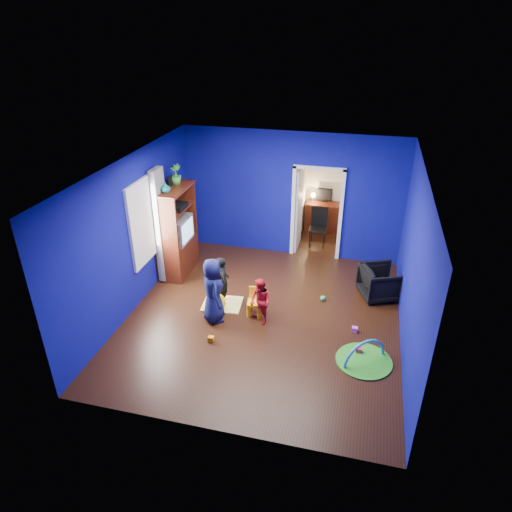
% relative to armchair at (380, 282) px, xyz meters
% --- Properties ---
extents(floor, '(5.00, 5.50, 0.01)m').
position_rel_armchair_xyz_m(floor, '(-2.10, -1.27, -0.33)').
color(floor, black).
rests_on(floor, ground).
extents(ceiling, '(5.00, 5.50, 0.01)m').
position_rel_armchair_xyz_m(ceiling, '(-2.10, -1.27, 2.57)').
color(ceiling, white).
rests_on(ceiling, wall_back).
extents(wall_back, '(5.00, 0.02, 2.90)m').
position_rel_armchair_xyz_m(wall_back, '(-2.10, 1.48, 1.12)').
color(wall_back, '#0A0B76').
rests_on(wall_back, floor).
extents(wall_front, '(5.00, 0.02, 2.90)m').
position_rel_armchair_xyz_m(wall_front, '(-2.10, -4.02, 1.12)').
color(wall_front, '#0A0B76').
rests_on(wall_front, floor).
extents(wall_left, '(0.02, 5.50, 2.90)m').
position_rel_armchair_xyz_m(wall_left, '(-4.60, -1.27, 1.12)').
color(wall_left, '#0A0B76').
rests_on(wall_left, floor).
extents(wall_right, '(0.02, 5.50, 2.90)m').
position_rel_armchair_xyz_m(wall_right, '(0.40, -1.27, 1.12)').
color(wall_right, '#0A0B76').
rests_on(wall_right, floor).
extents(alcove, '(1.00, 1.75, 2.50)m').
position_rel_armchair_xyz_m(alcove, '(-1.50, 2.36, 0.92)').
color(alcove, silver).
rests_on(alcove, floor).
extents(armchair, '(0.95, 0.94, 0.66)m').
position_rel_armchair_xyz_m(armchair, '(0.00, 0.00, 0.00)').
color(armchair, black).
rests_on(armchair, floor).
extents(child_black, '(0.39, 0.44, 1.00)m').
position_rel_armchair_xyz_m(child_black, '(-2.98, -0.96, 0.17)').
color(child_black, black).
rests_on(child_black, floor).
extents(child_navy, '(0.64, 0.73, 1.26)m').
position_rel_armchair_xyz_m(child_navy, '(-2.98, -1.55, 0.30)').
color(child_navy, '#0D1333').
rests_on(child_navy, floor).
extents(toddler_red, '(0.55, 0.54, 0.90)m').
position_rel_armchair_xyz_m(toddler_red, '(-2.12, -1.43, 0.12)').
color(toddler_red, '#B61B13').
rests_on(toddler_red, floor).
extents(vase, '(0.24, 0.24, 0.20)m').
position_rel_armchair_xyz_m(vase, '(-4.32, -0.30, 1.73)').
color(vase, '#0C5167').
rests_on(vase, tv_armoire).
extents(potted_plant, '(0.26, 0.26, 0.42)m').
position_rel_armchair_xyz_m(potted_plant, '(-4.32, 0.22, 1.84)').
color(potted_plant, '#358E33').
rests_on(potted_plant, tv_armoire).
extents(tv_armoire, '(0.58, 1.14, 1.96)m').
position_rel_armchair_xyz_m(tv_armoire, '(-4.32, -0.00, 0.65)').
color(tv_armoire, '#40120A').
rests_on(tv_armoire, floor).
extents(crt_tv, '(0.46, 0.70, 0.54)m').
position_rel_armchair_xyz_m(crt_tv, '(-4.28, -0.00, 0.69)').
color(crt_tv, silver).
rests_on(crt_tv, tv_armoire).
extents(yellow_blanket, '(0.80, 0.67, 0.03)m').
position_rel_armchair_xyz_m(yellow_blanket, '(-2.98, -1.06, -0.32)').
color(yellow_blanket, '#F2E07A').
rests_on(yellow_blanket, floor).
extents(hopper_ball, '(0.39, 0.39, 0.39)m').
position_rel_armchair_xyz_m(hopper_ball, '(-3.03, -1.30, -0.14)').
color(hopper_ball, yellow).
rests_on(hopper_ball, floor).
extents(kid_chair, '(0.32, 0.32, 0.50)m').
position_rel_armchair_xyz_m(kid_chair, '(-2.27, -1.23, -0.08)').
color(kid_chair, yellow).
rests_on(kid_chair, floor).
extents(play_mat, '(0.93, 0.93, 0.02)m').
position_rel_armchair_xyz_m(play_mat, '(-0.20, -2.08, -0.32)').
color(play_mat, '#3C9421').
rests_on(play_mat, floor).
extents(toy_arch, '(0.67, 0.57, 0.83)m').
position_rel_armchair_xyz_m(toy_arch, '(-0.20, -2.08, -0.31)').
color(toy_arch, '#3F8CD8').
rests_on(toy_arch, floor).
extents(window_left, '(0.03, 0.95, 1.55)m').
position_rel_armchair_xyz_m(window_left, '(-4.58, -0.92, 1.22)').
color(window_left, white).
rests_on(window_left, wall_left).
extents(curtain, '(0.14, 0.42, 2.40)m').
position_rel_armchair_xyz_m(curtain, '(-4.47, -0.37, 0.92)').
color(curtain, slate).
rests_on(curtain, floor).
extents(doorway, '(1.16, 0.10, 2.10)m').
position_rel_armchair_xyz_m(doorway, '(-1.50, 1.48, 0.72)').
color(doorway, white).
rests_on(doorway, floor).
extents(study_desk, '(0.88, 0.44, 0.75)m').
position_rel_armchair_xyz_m(study_desk, '(-1.50, 2.99, 0.04)').
color(study_desk, '#3D140A').
rests_on(study_desk, floor).
extents(desk_monitor, '(0.40, 0.05, 0.32)m').
position_rel_armchair_xyz_m(desk_monitor, '(-1.50, 3.11, 0.62)').
color(desk_monitor, black).
rests_on(desk_monitor, study_desk).
extents(desk_lamp, '(0.14, 0.14, 0.14)m').
position_rel_armchair_xyz_m(desk_lamp, '(-1.78, 3.05, 0.60)').
color(desk_lamp, '#FFD88C').
rests_on(desk_lamp, study_desk).
extents(folding_chair, '(0.40, 0.40, 0.92)m').
position_rel_armchair_xyz_m(folding_chair, '(-1.50, 2.03, 0.13)').
color(folding_chair, black).
rests_on(folding_chair, floor).
extents(book_shelf, '(0.88, 0.24, 0.04)m').
position_rel_armchair_xyz_m(book_shelf, '(-1.50, 3.10, 1.69)').
color(book_shelf, white).
rests_on(book_shelf, study_desk).
extents(toy_0, '(0.10, 0.08, 0.10)m').
position_rel_armchair_xyz_m(toy_0, '(-0.29, -1.88, -0.28)').
color(toy_0, '#E52642').
rests_on(toy_0, floor).
extents(toy_1, '(0.11, 0.11, 0.11)m').
position_rel_armchair_xyz_m(toy_1, '(0.15, -0.13, -0.28)').
color(toy_1, '#2882E6').
rests_on(toy_1, floor).
extents(toy_2, '(0.10, 0.08, 0.10)m').
position_rel_armchair_xyz_m(toy_2, '(-2.82, -2.20, -0.28)').
color(toy_2, orange).
rests_on(toy_2, floor).
extents(toy_3, '(0.11, 0.11, 0.11)m').
position_rel_armchair_xyz_m(toy_3, '(-1.07, -0.42, -0.28)').
color(toy_3, green).
rests_on(toy_3, floor).
extents(toy_4, '(0.10, 0.08, 0.10)m').
position_rel_armchair_xyz_m(toy_4, '(-0.39, -1.31, -0.28)').
color(toy_4, '#DC52D3').
rests_on(toy_4, floor).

